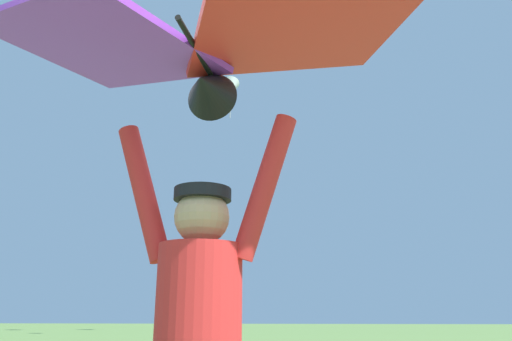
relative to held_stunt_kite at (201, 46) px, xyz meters
The scene contains 4 objects.
held_stunt_kite is the anchor object (origin of this frame).
distant_kite_white_high_left 32.17m from the held_stunt_kite, 98.51° to the left, with size 1.76×1.93×3.17m.
distant_kite_green_low_left 32.53m from the held_stunt_kite, 107.31° to the left, with size 1.02×0.86×1.24m.
marker_flag 5.16m from the held_stunt_kite, 95.19° to the left, with size 0.30×0.24×2.10m.
Camera 1 is at (0.08, -1.87, 1.11)m, focal length 33.30 mm.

